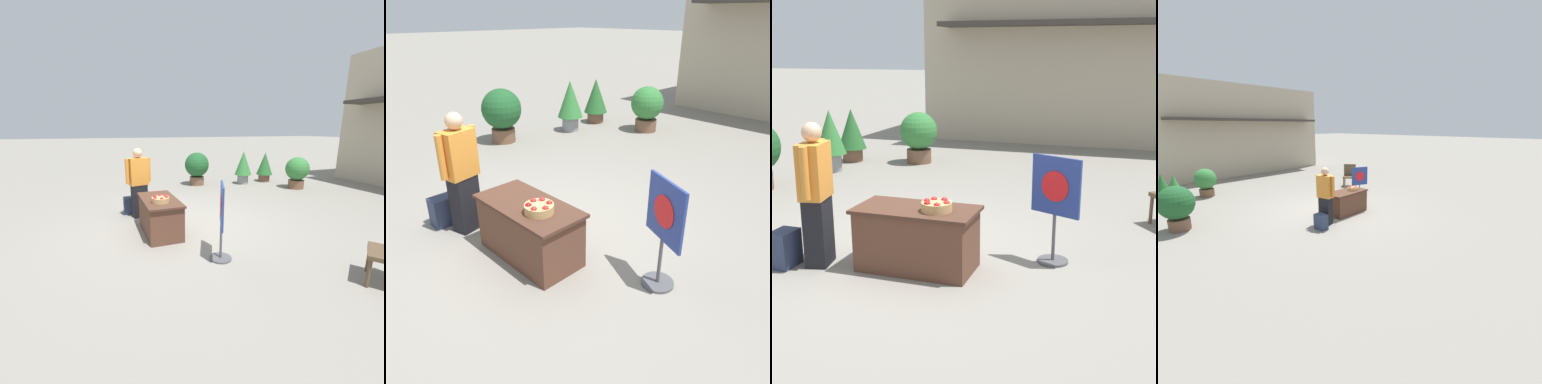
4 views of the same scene
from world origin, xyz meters
The scene contains 10 objects.
ground_plane centered at (0.00, 0.00, 0.00)m, with size 120.00×120.00×0.00m, color gray.
storefront_building centered at (1.51, 10.34, 2.45)m, with size 9.46×5.42×4.90m.
display_table centered at (0.21, -0.54, 0.36)m, with size 1.36×0.68×0.71m.
apple_basket centered at (0.46, -0.57, 0.77)m, with size 0.33×0.33×0.13m.
person_visitor centered at (-0.91, -0.77, 0.84)m, with size 0.34×0.60×1.64m.
backpack centered at (-1.26, -0.94, 0.21)m, with size 0.24×0.34×0.42m.
poster_board centered at (1.63, 0.13, 0.69)m, with size 0.59×0.36×1.25m.
potted_plant_near_right centered at (-3.46, 3.59, 0.71)m, with size 0.63×0.63×1.25m.
potted_plant_far_right centered at (-3.57, 4.65, 0.64)m, with size 0.62×0.62×1.17m.
potted_plant_near_left centered at (-2.10, 4.96, 0.63)m, with size 0.81×0.81×1.11m.
Camera 3 is at (2.48, -5.73, 2.39)m, focal length 50.00 mm.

